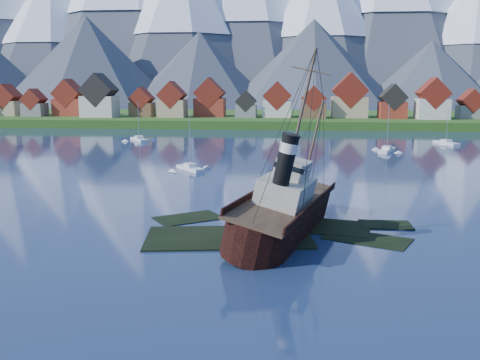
# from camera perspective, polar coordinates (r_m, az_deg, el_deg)

# --- Properties ---
(ground) EXTENTS (1400.00, 1400.00, 0.00)m
(ground) POSITION_cam_1_polar(r_m,az_deg,el_deg) (60.42, 1.86, -5.74)
(ground) COLOR #1C2B4E
(ground) RESTS_ON ground
(shoal) EXTENTS (31.71, 21.24, 1.14)m
(shoal) POSITION_cam_1_polar(r_m,az_deg,el_deg) (62.51, 3.61, -5.54)
(shoal) COLOR black
(shoal) RESTS_ON ground
(shore_bank) EXTENTS (600.00, 80.00, 3.20)m
(shore_bank) POSITION_cam_1_polar(r_m,az_deg,el_deg) (228.56, 4.57, 6.21)
(shore_bank) COLOR #204012
(shore_bank) RESTS_ON ground
(seawall) EXTENTS (600.00, 2.50, 2.00)m
(seawall) POSITION_cam_1_polar(r_m,az_deg,el_deg) (190.69, 4.38, 5.37)
(seawall) COLOR #3F3D38
(seawall) RESTS_ON ground
(town) EXTENTS (250.96, 16.69, 17.30)m
(town) POSITION_cam_1_polar(r_m,az_deg,el_deg) (213.42, -4.50, 8.33)
(town) COLOR maroon
(town) RESTS_ON ground
(mountains) EXTENTS (965.00, 340.00, 205.00)m
(mountains) POSITION_cam_1_polar(r_m,az_deg,el_deg) (544.04, 5.20, 18.09)
(mountains) COLOR #2D333D
(mountains) RESTS_ON ground
(tugboat_wreck) EXTENTS (6.36, 27.41, 21.72)m
(tugboat_wreck) POSITION_cam_1_polar(r_m,az_deg,el_deg) (60.97, 4.23, -2.95)
(tugboat_wreck) COLOR black
(tugboat_wreck) RESTS_ON ground
(sailboat_c) EXTENTS (7.17, 8.77, 11.78)m
(sailboat_c) POSITION_cam_1_polar(r_m,az_deg,el_deg) (157.27, -10.71, 4.23)
(sailboat_c) COLOR silver
(sailboat_c) RESTS_ON ground
(sailboat_d) EXTENTS (5.53, 8.90, 11.96)m
(sailboat_d) POSITION_cam_1_polar(r_m,az_deg,el_deg) (134.91, 15.40, 3.03)
(sailboat_d) COLOR silver
(sailboat_d) RESTS_ON ground
(sailboat_e) EXTENTS (5.38, 9.09, 10.32)m
(sailboat_e) POSITION_cam_1_polar(r_m,az_deg,el_deg) (156.62, 21.13, 3.67)
(sailboat_e) COLOR silver
(sailboat_e) RESTS_ON ground
(sailboat_f) EXTENTS (6.49, 7.30, 11.25)m
(sailboat_f) POSITION_cam_1_polar(r_m,az_deg,el_deg) (103.45, -5.33, 1.19)
(sailboat_f) COLOR silver
(sailboat_f) RESTS_ON ground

